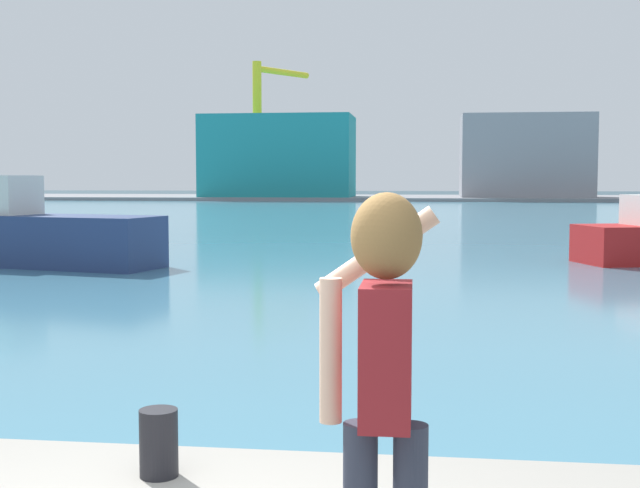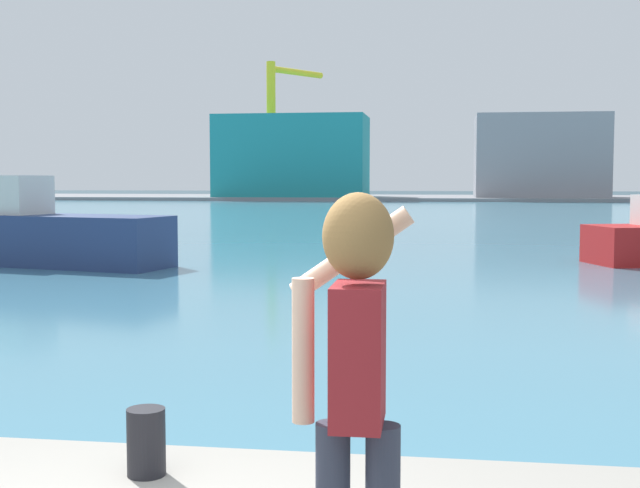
% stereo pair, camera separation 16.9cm
% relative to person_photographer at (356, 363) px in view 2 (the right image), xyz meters
% --- Properties ---
extents(ground_plane, '(220.00, 220.00, 0.00)m').
position_rel_person_photographer_xyz_m(ground_plane, '(-1.11, 50.09, -1.56)').
color(ground_plane, '#334751').
extents(harbor_water, '(140.00, 100.00, 0.02)m').
position_rel_person_photographer_xyz_m(harbor_water, '(-1.11, 52.09, -1.55)').
color(harbor_water, teal).
rests_on(harbor_water, ground_plane).
extents(far_shore_dock, '(140.00, 20.00, 0.36)m').
position_rel_person_photographer_xyz_m(far_shore_dock, '(-1.11, 92.09, -1.38)').
color(far_shore_dock, gray).
rests_on(far_shore_dock, ground_plane).
extents(person_photographer, '(0.52, 0.55, 1.74)m').
position_rel_person_photographer_xyz_m(person_photographer, '(0.00, 0.00, 0.00)').
color(person_photographer, '#2D3342').
rests_on(person_photographer, quay_promenade).
extents(harbor_bollard, '(0.23, 0.23, 0.41)m').
position_rel_person_photographer_xyz_m(harbor_bollard, '(-1.43, 1.51, -0.86)').
color(harbor_bollard, black).
rests_on(harbor_bollard, quay_promenade).
extents(boat_moored, '(8.39, 3.69, 2.36)m').
position_rel_person_photographer_xyz_m(boat_moored, '(-10.82, 17.75, -0.67)').
color(boat_moored, navy).
rests_on(boat_moored, harbor_water).
extents(warehouse_left, '(16.20, 8.53, 8.79)m').
position_rel_person_photographer_xyz_m(warehouse_left, '(-16.11, 87.87, 3.20)').
color(warehouse_left, teal).
rests_on(warehouse_left, far_shore_dock).
extents(warehouse_right, '(13.57, 8.13, 8.72)m').
position_rel_person_photographer_xyz_m(warehouse_right, '(10.37, 89.28, 3.16)').
color(warehouse_right, gray).
rests_on(warehouse_right, far_shore_dock).
extents(port_crane, '(5.38, 7.61, 14.94)m').
position_rel_person_photographer_xyz_m(port_crane, '(-18.37, 90.49, 7.71)').
color(port_crane, yellow).
rests_on(port_crane, far_shore_dock).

